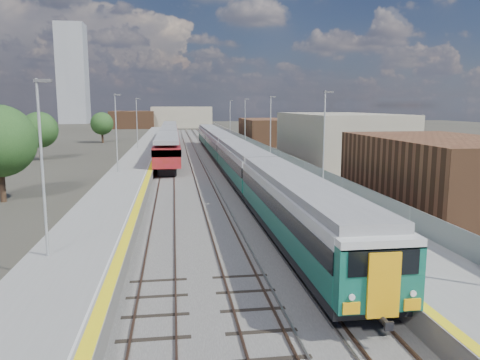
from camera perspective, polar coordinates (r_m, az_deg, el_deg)
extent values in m
plane|color=#47443A|center=(62.96, -3.69, 2.29)|extent=(320.00, 320.00, 0.00)
cube|color=#565451|center=(65.31, -5.83, 2.54)|extent=(10.50, 155.00, 0.06)
cube|color=#4C3323|center=(67.96, -3.36, 2.89)|extent=(0.07, 160.00, 0.14)
cube|color=#4C3323|center=(68.09, -2.15, 2.91)|extent=(0.07, 160.00, 0.14)
cube|color=#4C3323|center=(67.76, -6.32, 2.83)|extent=(0.07, 160.00, 0.14)
cube|color=#4C3323|center=(67.82, -5.10, 2.86)|extent=(0.07, 160.00, 0.14)
cube|color=#4C3323|center=(67.75, -9.28, 2.77)|extent=(0.07, 160.00, 0.14)
cube|color=#4C3323|center=(67.74, -8.06, 2.80)|extent=(0.07, 160.00, 0.14)
cube|color=gray|center=(67.93, -3.64, 2.88)|extent=(0.08, 160.00, 0.10)
cube|color=gray|center=(67.84, -4.82, 2.85)|extent=(0.08, 160.00, 0.10)
cube|color=slate|center=(65.96, 0.69, 3.06)|extent=(4.70, 155.00, 1.00)
cube|color=gray|center=(65.91, 0.69, 3.49)|extent=(4.70, 155.00, 0.03)
cube|color=yellow|center=(65.63, -1.12, 3.49)|extent=(0.40, 155.00, 0.01)
cube|color=gray|center=(66.23, 2.58, 4.03)|extent=(0.06, 155.00, 1.20)
cylinder|color=#9EA0A3|center=(36.25, 10.20, 4.74)|extent=(0.12, 0.12, 7.50)
cube|color=#4C4C4F|center=(36.25, 10.75, 10.50)|extent=(0.70, 0.18, 0.14)
cylinder|color=#9EA0A3|center=(55.57, 3.74, 6.33)|extent=(0.12, 0.12, 7.50)
cube|color=#4C4C4F|center=(55.56, 4.03, 10.09)|extent=(0.70, 0.18, 0.14)
cylinder|color=#9EA0A3|center=(75.24, 0.62, 7.06)|extent=(0.12, 0.12, 7.50)
cube|color=#4C4C4F|center=(75.24, 0.81, 9.84)|extent=(0.70, 0.18, 0.14)
cylinder|color=#9EA0A3|center=(95.05, -1.21, 7.48)|extent=(0.12, 0.12, 7.50)
cube|color=#4C4C4F|center=(95.05, -1.07, 9.68)|extent=(0.70, 0.18, 0.14)
cube|color=slate|center=(65.35, -11.81, 2.81)|extent=(4.30, 155.00, 1.00)
cube|color=gray|center=(65.30, -11.83, 3.25)|extent=(4.30, 155.00, 0.03)
cube|color=yellow|center=(65.20, -10.16, 3.31)|extent=(0.45, 155.00, 0.01)
cube|color=silver|center=(65.21, -10.47, 3.30)|extent=(0.08, 155.00, 0.01)
cylinder|color=#9EA0A3|center=(21.23, -22.95, 1.17)|extent=(0.12, 0.12, 7.50)
cube|color=#4C4C4F|center=(21.03, -22.91, 11.09)|extent=(0.70, 0.18, 0.14)
cylinder|color=#9EA0A3|center=(46.74, -14.84, 5.53)|extent=(0.12, 0.12, 7.50)
cube|color=#4C4C4F|center=(46.64, -14.72, 10.01)|extent=(0.70, 0.18, 0.14)
cylinder|color=#9EA0A3|center=(72.60, -12.46, 6.78)|extent=(0.12, 0.12, 7.50)
cube|color=#4C4C4F|center=(72.53, -12.36, 9.66)|extent=(0.70, 0.18, 0.14)
cube|color=brown|center=(35.97, 23.40, 0.62)|extent=(9.00, 16.00, 5.20)
cube|color=gray|center=(61.11, 11.84, 4.93)|extent=(11.00, 22.00, 6.40)
cube|color=brown|center=(92.20, 3.06, 5.95)|extent=(8.00, 18.00, 4.80)
cube|color=gray|center=(162.41, -7.14, 7.63)|extent=(20.00, 14.00, 7.00)
cube|color=brown|center=(157.97, -12.97, 7.18)|extent=(14.00, 12.00, 5.60)
cube|color=gray|center=(206.69, -19.72, 12.05)|extent=(11.00, 11.00, 40.00)
cube|color=black|center=(24.70, 6.87, -6.38)|extent=(2.68, 19.25, 0.45)
cube|color=#115741|center=(24.50, 6.90, -4.60)|extent=(2.78, 19.25, 1.13)
cube|color=black|center=(24.31, 6.94, -2.56)|extent=(2.84, 19.25, 0.77)
cube|color=silver|center=(24.19, 6.97, -1.14)|extent=(2.78, 19.25, 0.47)
cube|color=gray|center=(24.12, 6.99, -0.17)|extent=(2.47, 19.25, 0.39)
cube|color=black|center=(43.68, 0.23, 0.45)|extent=(2.68, 19.25, 0.45)
cube|color=#115741|center=(43.57, 0.23, 1.48)|extent=(2.78, 19.25, 1.13)
cube|color=black|center=(43.46, 0.23, 2.64)|extent=(2.84, 19.25, 0.77)
cube|color=silver|center=(43.40, 0.23, 3.44)|extent=(2.78, 19.25, 0.47)
cube|color=gray|center=(43.36, 0.23, 3.99)|extent=(2.47, 19.25, 0.39)
cube|color=black|center=(63.13, -2.35, 3.12)|extent=(2.68, 19.25, 0.45)
cube|color=#115741|center=(63.06, -2.36, 3.83)|extent=(2.78, 19.25, 1.13)
cube|color=black|center=(62.98, -2.36, 4.63)|extent=(2.84, 19.25, 0.77)
cube|color=silver|center=(62.94, -2.37, 5.19)|extent=(2.78, 19.25, 0.47)
cube|color=gray|center=(62.91, -2.37, 5.57)|extent=(2.47, 19.25, 0.39)
cube|color=black|center=(82.73, -3.72, 4.52)|extent=(2.68, 19.25, 0.45)
cube|color=#115741|center=(82.67, -3.73, 5.07)|extent=(2.78, 19.25, 1.13)
cube|color=black|center=(82.61, -3.73, 5.68)|extent=(2.84, 19.25, 0.77)
cube|color=silver|center=(82.58, -3.74, 6.10)|extent=(2.78, 19.25, 0.47)
cube|color=gray|center=(82.55, -3.74, 6.39)|extent=(2.47, 19.25, 0.39)
cube|color=#115741|center=(15.45, 16.55, -11.38)|extent=(2.76, 0.59, 2.07)
cube|color=black|center=(15.00, 17.14, -9.65)|extent=(2.27, 0.06, 0.79)
cube|color=#EFA40F|center=(15.18, 17.11, -12.19)|extent=(1.04, 0.10, 2.07)
cube|color=black|center=(57.42, -8.77, 2.04)|extent=(1.98, 16.83, 0.69)
cube|color=maroon|center=(57.24, -8.81, 3.68)|extent=(2.92, 19.80, 2.08)
cube|color=black|center=(57.19, -8.83, 4.20)|extent=(2.98, 19.80, 0.73)
cube|color=gray|center=(57.12, -8.85, 5.24)|extent=(2.61, 19.80, 0.42)
cube|color=black|center=(77.61, -8.61, 3.86)|extent=(1.98, 16.83, 0.69)
cube|color=maroon|center=(77.48, -8.64, 5.07)|extent=(2.92, 19.80, 2.08)
cube|color=black|center=(77.44, -8.65, 5.45)|extent=(2.98, 19.80, 0.73)
cube|color=gray|center=(77.39, -8.67, 6.22)|extent=(2.61, 19.80, 0.42)
cube|color=black|center=(97.85, -8.51, 4.92)|extent=(1.98, 16.83, 0.69)
cube|color=maroon|center=(97.74, -8.54, 5.88)|extent=(2.92, 19.80, 2.08)
cube|color=black|center=(97.72, -8.54, 6.19)|extent=(2.98, 19.80, 0.73)
cube|color=gray|center=(97.67, -8.56, 6.80)|extent=(2.61, 19.80, 0.42)
cylinder|color=#382619|center=(40.55, -26.97, -0.58)|extent=(0.44, 0.44, 2.63)
cylinder|color=#382619|center=(69.27, -23.09, 3.16)|extent=(0.44, 0.44, 2.30)
sphere|color=#1A4119|center=(69.07, -23.25, 5.64)|extent=(4.86, 4.86, 4.86)
cylinder|color=#382619|center=(98.14, -16.41, 5.00)|extent=(0.44, 0.44, 2.13)
sphere|color=#1A4119|center=(98.00, -16.48, 6.62)|extent=(4.49, 4.49, 4.49)
cylinder|color=#382619|center=(84.57, 9.52, 4.60)|extent=(0.44, 0.44, 2.00)
sphere|color=#1A4119|center=(84.41, 9.57, 6.37)|extent=(4.22, 4.22, 4.22)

